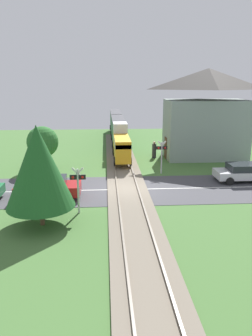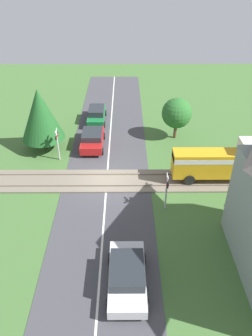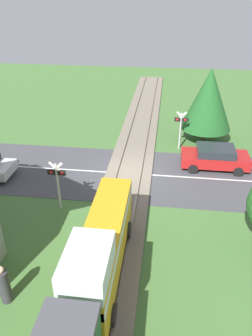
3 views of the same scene
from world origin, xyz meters
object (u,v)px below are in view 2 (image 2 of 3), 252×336
car_near_crossing (92,139)px  car_far_side (127,275)px  car_behind_queue (97,114)px  crossing_signal_east_approach (167,187)px  crossing_signal_west_approach (57,140)px

car_near_crossing → car_far_side: car_near_crossing is taller
car_behind_queue → car_near_crossing: bearing=0.0°
car_behind_queue → crossing_signal_east_approach: (13.35, 5.44, 1.03)m
car_far_side → crossing_signal_west_approach: 13.26m
crossing_signal_west_approach → crossing_signal_east_approach: (6.17, 7.99, 0.00)m
crossing_signal_west_approach → car_far_side: bearing=24.3°
car_behind_queue → crossing_signal_west_approach: size_ratio=1.51×
car_behind_queue → crossing_signal_east_approach: bearing=22.2°
car_far_side → crossing_signal_east_approach: crossing_signal_east_approach is taller
car_far_side → crossing_signal_west_approach: (-12.05, -5.44, 1.05)m
car_near_crossing → crossing_signal_east_approach: (8.31, 5.44, 1.02)m
crossing_signal_east_approach → crossing_signal_west_approach: bearing=-127.6°
car_near_crossing → crossing_signal_west_approach: crossing_signal_west_approach is taller
car_near_crossing → crossing_signal_east_approach: crossing_signal_east_approach is taller
car_behind_queue → crossing_signal_east_approach: 14.45m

